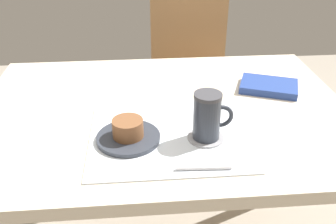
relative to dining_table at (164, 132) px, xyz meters
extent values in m
cylinder|color=beige|center=(-0.50, 0.34, -0.30)|extent=(0.05, 0.05, 0.70)
cylinder|color=beige|center=(0.50, 0.34, -0.30)|extent=(0.05, 0.05, 0.70)
cube|color=beige|center=(0.00, 0.00, 0.07)|extent=(1.12, 0.80, 0.04)
cylinder|color=#997047|center=(0.34, 0.49, -0.44)|extent=(0.04, 0.04, 0.41)
cylinder|color=#997047|center=(-0.01, 0.52, -0.44)|extent=(0.04, 0.04, 0.41)
cylinder|color=#997047|center=(0.37, 0.84, -0.44)|extent=(0.04, 0.04, 0.41)
cylinder|color=#997047|center=(0.01, 0.87, -0.44)|extent=(0.04, 0.04, 0.41)
cube|color=#997047|center=(0.18, 0.68, -0.22)|extent=(0.45, 0.45, 0.04)
cube|color=#997047|center=(0.19, 0.87, 0.00)|extent=(0.39, 0.06, 0.41)
cube|color=white|center=(0.00, -0.15, 0.09)|extent=(0.41, 0.36, 0.00)
cylinder|color=#333842|center=(-0.10, -0.17, 0.09)|extent=(0.16, 0.16, 0.01)
cylinder|color=brown|center=(-0.10, -0.17, 0.12)|extent=(0.08, 0.08, 0.05)
cylinder|color=#99999E|center=(0.10, -0.18, 0.09)|extent=(0.09, 0.09, 0.00)
cylinder|color=#2D333D|center=(0.10, -0.18, 0.15)|extent=(0.07, 0.07, 0.11)
cylinder|color=#3D3D42|center=(0.10, -0.18, 0.21)|extent=(0.07, 0.07, 0.01)
torus|color=#2D333D|center=(0.13, -0.18, 0.15)|extent=(0.06, 0.01, 0.06)
cylinder|color=silver|center=(0.07, -0.30, 0.09)|extent=(0.13, 0.02, 0.01)
cube|color=navy|center=(0.35, 0.10, 0.10)|extent=(0.21, 0.18, 0.02)
camera|label=1|loc=(-0.07, -0.98, 0.63)|focal=40.00mm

